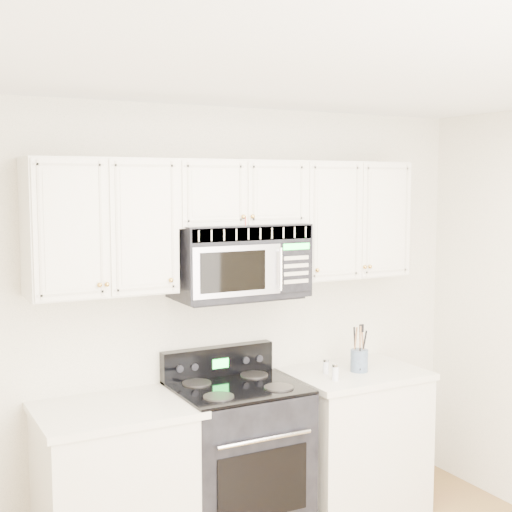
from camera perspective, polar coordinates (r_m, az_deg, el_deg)
room at (r=3.06m, az=11.66°, el=-10.06°), size 3.51×3.51×2.61m
base_cabinet_left at (r=4.22m, az=-11.09°, el=-18.13°), size 0.86×0.65×0.92m
base_cabinet_right at (r=4.88m, az=7.81°, el=-14.66°), size 0.86×0.65×0.92m
range at (r=4.45m, az=-1.52°, el=-15.91°), size 0.74×0.68×1.11m
upper_cabinets at (r=4.29m, az=-1.79°, el=3.19°), size 2.44×0.37×0.75m
microwave at (r=4.28m, az=-1.36°, el=-0.36°), size 0.79×0.45×0.44m
utensil_crock at (r=4.69m, az=8.26°, el=-8.18°), size 0.11×0.11×0.31m
shaker_salt at (r=4.48m, az=6.36°, el=-9.22°), size 0.04×0.04×0.10m
shaker_pepper at (r=4.63m, az=5.61°, el=-8.77°), size 0.04×0.04×0.09m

